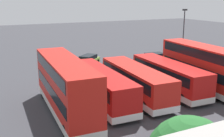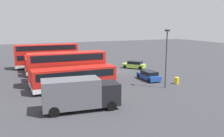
# 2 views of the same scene
# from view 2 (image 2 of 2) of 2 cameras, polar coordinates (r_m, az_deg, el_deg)

# --- Properties ---
(ground_plane) EXTENTS (140.00, 140.00, 0.00)m
(ground_plane) POSITION_cam_2_polar(r_m,az_deg,el_deg) (43.24, 2.15, -0.62)
(ground_plane) COLOR #38383D
(bus_single_deck_near_end) EXTENTS (2.68, 10.71, 2.95)m
(bus_single_deck_near_end) POSITION_cam_2_polar(r_m,az_deg,el_deg) (31.03, -8.87, -2.19)
(bus_single_deck_near_end) COLOR red
(bus_single_deck_near_end) RESTS_ON ground
(bus_double_decker_second) EXTENTS (3.23, 10.66, 4.55)m
(bus_double_decker_second) POSITION_cam_2_polar(r_m,az_deg,el_deg) (33.84, -10.57, 0.26)
(bus_double_decker_second) COLOR red
(bus_double_decker_second) RESTS_ON ground
(bus_single_deck_third) EXTENTS (2.94, 10.64, 2.95)m
(bus_single_deck_third) POSITION_cam_2_polar(r_m,az_deg,el_deg) (37.56, -11.02, -0.02)
(bus_single_deck_third) COLOR #B71411
(bus_single_deck_third) RESTS_ON ground
(bus_single_deck_fourth) EXTENTS (3.08, 10.83, 2.95)m
(bus_single_deck_fourth) POSITION_cam_2_polar(r_m,az_deg,el_deg) (41.35, -12.49, 0.90)
(bus_single_deck_fourth) COLOR red
(bus_single_deck_fourth) RESTS_ON ground
(bus_single_deck_fifth) EXTENTS (2.88, 11.04, 2.95)m
(bus_single_deck_fifth) POSITION_cam_2_polar(r_m,az_deg,el_deg) (44.87, -13.13, 1.62)
(bus_single_deck_fifth) COLOR #B71411
(bus_single_deck_fifth) RESTS_ON ground
(bus_double_decker_sixth) EXTENTS (3.10, 11.84, 4.55)m
(bus_double_decker_sixth) POSITION_cam_2_polar(r_m,az_deg,el_deg) (48.02, -15.25, 3.10)
(bus_double_decker_sixth) COLOR red
(bus_double_decker_sixth) RESTS_ON ground
(box_truck_blue) EXTENTS (3.31, 7.73, 3.20)m
(box_truck_blue) POSITION_cam_2_polar(r_m,az_deg,el_deg) (23.81, -7.73, -5.89)
(box_truck_blue) COLOR #595960
(box_truck_blue) RESTS_ON ground
(car_hatchback_silver) EXTENTS (4.40, 4.14, 1.43)m
(car_hatchback_silver) POSITION_cam_2_polar(r_m,az_deg,el_deg) (45.96, 5.32, 0.90)
(car_hatchback_silver) COLOR #A5D14C
(car_hatchback_silver) RESTS_ON ground
(car_small_green) EXTENTS (4.53, 2.00, 1.43)m
(car_small_green) POSITION_cam_2_polar(r_m,az_deg,el_deg) (36.75, 8.74, -1.64)
(car_small_green) COLOR #1E479E
(car_small_green) RESTS_ON ground
(lamp_post_tall) EXTENTS (0.70, 0.30, 7.70)m
(lamp_post_tall) POSITION_cam_2_polar(r_m,az_deg,el_deg) (31.93, 12.82, 3.33)
(lamp_post_tall) COLOR #38383D
(lamp_post_tall) RESTS_ON ground
(waste_bin_yellow) EXTENTS (0.60, 0.60, 0.95)m
(waste_bin_yellow) POSITION_cam_2_polar(r_m,az_deg,el_deg) (35.23, 15.15, -2.80)
(waste_bin_yellow) COLOR yellow
(waste_bin_yellow) RESTS_ON ground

